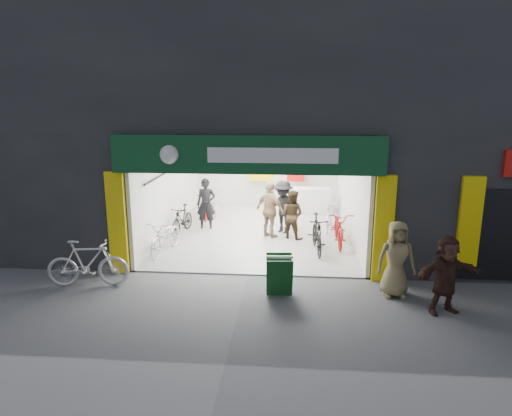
# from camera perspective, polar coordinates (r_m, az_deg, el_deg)

# --- Properties ---
(ground) EXTENTS (60.00, 60.00, 0.00)m
(ground) POSITION_cam_1_polar(r_m,az_deg,el_deg) (11.55, -1.03, -8.44)
(ground) COLOR #56565B
(ground) RESTS_ON ground
(building) EXTENTS (17.00, 10.27, 8.00)m
(building) POSITION_cam_1_polar(r_m,az_deg,el_deg) (15.64, 4.16, 13.48)
(building) COLOR #232326
(building) RESTS_ON ground
(bike_left_front) EXTENTS (0.95, 1.95, 0.98)m
(bike_left_front) POSITION_cam_1_polar(r_m,az_deg,el_deg) (13.28, -11.19, -3.50)
(bike_left_front) COLOR silver
(bike_left_front) RESTS_ON ground
(bike_left_midfront) EXTENTS (0.73, 1.62, 0.94)m
(bike_left_midfront) POSITION_cam_1_polar(r_m,az_deg,el_deg) (15.08, -9.22, -1.44)
(bike_left_midfront) COLOR black
(bike_left_midfront) RESTS_ON ground
(bike_left_midback) EXTENTS (0.81, 1.91, 0.98)m
(bike_left_midback) POSITION_cam_1_polar(r_m,az_deg,el_deg) (16.93, -6.10, 0.37)
(bike_left_midback) COLOR maroon
(bike_left_midback) RESTS_ON ground
(bike_left_back) EXTENTS (0.71, 1.70, 0.99)m
(bike_left_back) POSITION_cam_1_polar(r_m,az_deg,el_deg) (17.25, -5.06, 0.66)
(bike_left_back) COLOR silver
(bike_left_back) RESTS_ON ground
(bike_right_front) EXTENTS (0.65, 1.86, 1.10)m
(bike_right_front) POSITION_cam_1_polar(r_m,az_deg,el_deg) (13.17, 7.63, -3.24)
(bike_right_front) COLOR black
(bike_right_front) RESTS_ON ground
(bike_right_mid) EXTENTS (0.72, 2.03, 1.07)m
(bike_right_mid) POSITION_cam_1_polar(r_m,az_deg,el_deg) (13.99, 10.33, -2.40)
(bike_right_mid) COLOR maroon
(bike_right_mid) RESTS_ON ground
(bike_right_back) EXTENTS (0.76, 1.81, 1.05)m
(bike_right_back) POSITION_cam_1_polar(r_m,az_deg,el_deg) (15.48, 9.13, -0.83)
(bike_right_back) COLOR silver
(bike_right_back) RESTS_ON ground
(parked_bike) EXTENTS (1.95, 0.79, 1.14)m
(parked_bike) POSITION_cam_1_polar(r_m,az_deg,el_deg) (11.42, -20.30, -6.51)
(parked_bike) COLOR silver
(parked_bike) RESTS_ON ground
(customer_a) EXTENTS (0.66, 0.46, 1.74)m
(customer_a) POSITION_cam_1_polar(r_m,az_deg,el_deg) (15.36, -6.26, 0.46)
(customer_a) COLOR black
(customer_a) RESTS_ON ground
(customer_b) EXTENTS (0.95, 0.87, 1.57)m
(customer_b) POSITION_cam_1_polar(r_m,az_deg,el_deg) (14.27, 4.50, -0.85)
(customer_b) COLOR #3B2B1A
(customer_b) RESTS_ON ground
(customer_c) EXTENTS (1.31, 1.17, 1.76)m
(customer_c) POSITION_cam_1_polar(r_m,az_deg,el_deg) (14.82, 3.38, 0.08)
(customer_c) COLOR black
(customer_c) RESTS_ON ground
(customer_d) EXTENTS (1.11, 1.00, 1.82)m
(customer_d) POSITION_cam_1_polar(r_m,az_deg,el_deg) (14.28, 1.79, -0.30)
(customer_d) COLOR #997759
(customer_d) RESTS_ON ground
(pedestrian_near) EXTENTS (0.88, 0.60, 1.72)m
(pedestrian_near) POSITION_cam_1_polar(r_m,az_deg,el_deg) (10.60, 17.12, -6.12)
(pedestrian_near) COLOR olive
(pedestrian_near) RESTS_ON ground
(pedestrian_far) EXTENTS (1.60, 0.95, 1.65)m
(pedestrian_far) POSITION_cam_1_polar(r_m,az_deg,el_deg) (10.14, 22.67, -7.72)
(pedestrian_far) COLOR #372019
(pedestrian_far) RESTS_ON ground
(sandwich_board) EXTENTS (0.62, 0.64, 0.90)m
(sandwich_board) POSITION_cam_1_polar(r_m,az_deg,el_deg) (10.30, 2.94, -8.28)
(sandwich_board) COLOR #0F3D17
(sandwich_board) RESTS_ON ground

